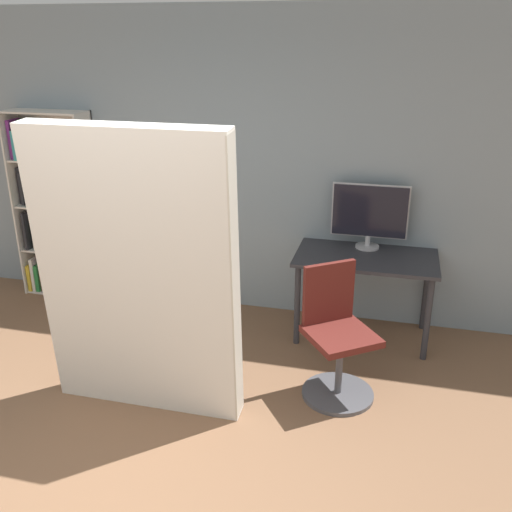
{
  "coord_description": "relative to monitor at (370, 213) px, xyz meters",
  "views": [
    {
      "loc": [
        1.55,
        -1.88,
        2.45
      ],
      "look_at": [
        0.66,
        1.61,
        1.05
      ],
      "focal_mm": 40.0,
      "sensor_mm": 36.0,
      "label": 1
    }
  ],
  "objects": [
    {
      "name": "office_chair",
      "position": [
        -0.12,
        -1.11,
        -0.65
      ],
      "size": [
        0.62,
        0.62,
        0.96
      ],
      "color": "#4C4C51",
      "rests_on": "ground"
    },
    {
      "name": "bookshelf",
      "position": [
        -3.07,
        -0.0,
        -0.18
      ],
      "size": [
        0.78,
        0.3,
        1.8
      ],
      "color": "beige",
      "rests_on": "ground"
    },
    {
      "name": "mattress_near",
      "position": [
        -1.37,
        -1.6,
        -0.06
      ],
      "size": [
        1.34,
        0.29,
        1.98
      ],
      "color": "silver",
      "rests_on": "ground"
    },
    {
      "name": "monitor",
      "position": [
        0.0,
        0.0,
        0.0
      ],
      "size": [
        0.64,
        0.2,
        0.56
      ],
      "color": "#B7B7BC",
      "rests_on": "desk"
    },
    {
      "name": "desk",
      "position": [
        0.01,
        -0.21,
        -0.41
      ],
      "size": [
        1.16,
        0.66,
        0.74
      ],
      "color": "#2D2D33",
      "rests_on": "ground"
    },
    {
      "name": "wall_back",
      "position": [
        -1.35,
        0.15,
        0.3
      ],
      "size": [
        8.0,
        0.06,
        2.7
      ],
      "color": "gray",
      "rests_on": "ground"
    }
  ]
}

